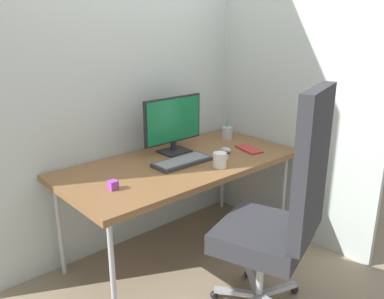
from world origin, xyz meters
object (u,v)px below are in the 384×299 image
mouse (226,150)px  notebook (249,149)px  keyboard (182,162)px  office_chair (283,209)px  monitor (173,123)px  pen_holder (227,133)px  coffee_mug (220,160)px  desk_clamp_accessory (113,185)px

mouse → notebook: bearing=-35.5°
keyboard → notebook: (0.56, -0.11, -0.01)m
office_chair → monitor: office_chair is taller
keyboard → notebook: bearing=-10.7°
office_chair → pen_holder: size_ratio=7.29×
keyboard → pen_holder: pen_holder is taller
coffee_mug → desk_clamp_accessory: (-0.71, 0.15, -0.02)m
keyboard → pen_holder: size_ratio=2.27×
monitor → desk_clamp_accessory: monitor is taller
notebook → coffee_mug: 0.44m
keyboard → mouse: bearing=-5.5°
mouse → pen_holder: pen_holder is taller
pen_holder → mouse: bearing=-138.0°
desk_clamp_accessory → coffee_mug: bearing=-12.1°
pen_holder → coffee_mug: bearing=-140.6°
monitor → keyboard: bearing=-116.6°
notebook → desk_clamp_accessory: (-1.14, 0.04, 0.02)m
office_chair → pen_holder: bearing=58.0°
monitor → mouse: 0.43m
notebook → desk_clamp_accessory: 1.14m
mouse → coffee_mug: (-0.25, -0.18, 0.03)m
office_chair → notebook: 0.89m
notebook → coffee_mug: bearing=-150.7°
pen_holder → desk_clamp_accessory: pen_holder is taller
office_chair → pen_holder: office_chair is taller
mouse → desk_clamp_accessory: desk_clamp_accessory is taller
keyboard → pen_holder: 0.69m
notebook → office_chair: bearing=-113.0°
notebook → coffee_mug: size_ratio=1.83×
keyboard → desk_clamp_accessory: 0.58m
office_chair → mouse: bearing=64.8°
office_chair → keyboard: size_ratio=3.22×
coffee_mug → keyboard: bearing=122.4°
monitor → desk_clamp_accessory: (-0.69, -0.30, -0.19)m
monitor → coffee_mug: 0.49m
desk_clamp_accessory → notebook: bearing=-2.1°
mouse → desk_clamp_accessory: size_ratio=1.61×
office_chair → pen_holder: 1.21m
office_chair → notebook: (0.54, 0.71, 0.05)m
monitor → notebook: size_ratio=2.21×
pen_holder → notebook: pen_holder is taller
pen_holder → desk_clamp_accessory: bearing=-167.5°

